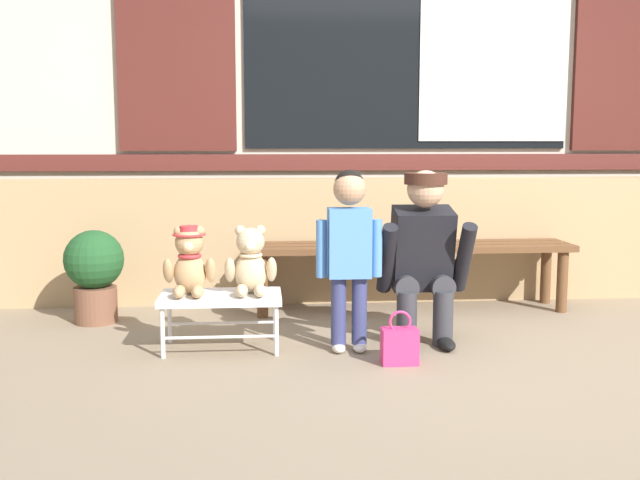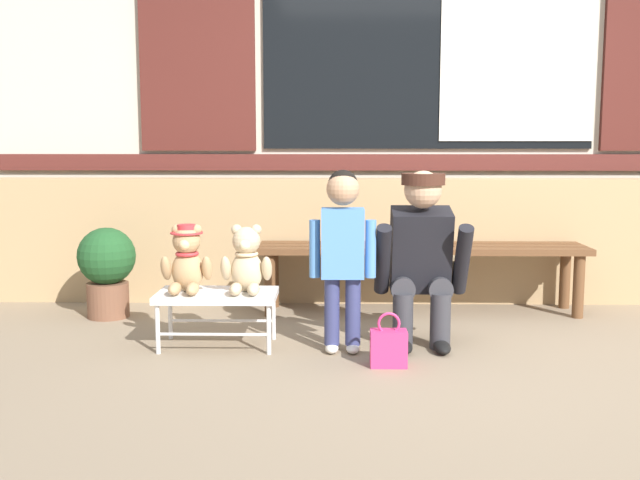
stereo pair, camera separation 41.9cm
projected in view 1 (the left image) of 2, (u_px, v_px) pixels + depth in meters
name	position (u px, v px, depth m)	size (l,w,h in m)	color
ground_plane	(472.00, 355.00, 3.87)	(60.00, 60.00, 0.00)	#84725B
brick_low_wall	(417.00, 239.00, 5.22)	(6.80, 0.25, 0.85)	tan
shop_facade	(406.00, 71.00, 5.58)	(6.94, 0.26, 3.21)	beige
wooden_bench_long	(411.00, 254.00, 4.86)	(2.10, 0.40, 0.44)	brown
small_display_bench	(221.00, 300.00, 3.94)	(0.64, 0.36, 0.30)	silver
teddy_bear_with_hat	(190.00, 262.00, 3.91)	(0.28, 0.27, 0.36)	tan
teddy_bear_plain	(251.00, 263.00, 3.93)	(0.28, 0.26, 0.36)	#CCB289
child_standing	(349.00, 240.00, 3.86)	(0.35, 0.18, 0.96)	navy
adult_crouching	(424.00, 256.00, 4.07)	(0.50, 0.49, 0.95)	#333338
handbag_on_ground	(400.00, 345.00, 3.70)	(0.18, 0.11, 0.27)	#E53370
potted_plant	(94.00, 270.00, 4.53)	(0.36, 0.36, 0.57)	brown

